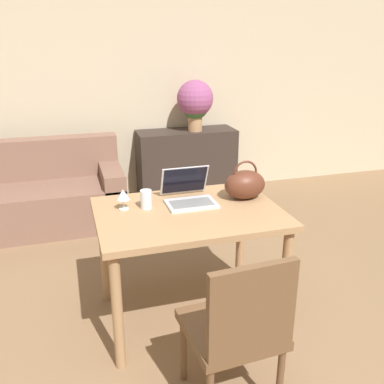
{
  "coord_description": "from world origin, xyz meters",
  "views": [
    {
      "loc": [
        -0.67,
        -1.51,
        1.78
      ],
      "look_at": [
        0.03,
        0.82,
        0.88
      ],
      "focal_mm": 40.0,
      "sensor_mm": 36.0,
      "label": 1
    }
  ],
  "objects_px": {
    "wine_glass": "(123,195)",
    "handbag": "(245,184)",
    "chair": "(238,326)",
    "flower_vase": "(195,102)",
    "drinking_glass": "(146,199)",
    "couch": "(18,200)",
    "laptop": "(188,192)"
  },
  "relations": [
    {
      "from": "laptop",
      "to": "drinking_glass",
      "type": "xyz_separation_m",
      "value": [
        -0.28,
        -0.04,
        0.0
      ]
    },
    {
      "from": "wine_glass",
      "to": "handbag",
      "type": "distance_m",
      "value": 0.79
    },
    {
      "from": "wine_glass",
      "to": "handbag",
      "type": "xyz_separation_m",
      "value": [
        0.79,
        -0.04,
        0.01
      ]
    },
    {
      "from": "flower_vase",
      "to": "laptop",
      "type": "bearing_deg",
      "value": -108.37
    },
    {
      "from": "couch",
      "to": "laptop",
      "type": "xyz_separation_m",
      "value": [
        1.23,
        -1.66,
        0.53
      ]
    },
    {
      "from": "chair",
      "to": "flower_vase",
      "type": "height_order",
      "value": "flower_vase"
    },
    {
      "from": "chair",
      "to": "handbag",
      "type": "distance_m",
      "value": 1.05
    },
    {
      "from": "chair",
      "to": "drinking_glass",
      "type": "xyz_separation_m",
      "value": [
        -0.25,
        0.91,
        0.33
      ]
    },
    {
      "from": "couch",
      "to": "drinking_glass",
      "type": "distance_m",
      "value": 2.02
    },
    {
      "from": "flower_vase",
      "to": "couch",
      "type": "bearing_deg",
      "value": -170.85
    },
    {
      "from": "chair",
      "to": "drinking_glass",
      "type": "distance_m",
      "value": 1.0
    },
    {
      "from": "chair",
      "to": "wine_glass",
      "type": "xyz_separation_m",
      "value": [
        -0.39,
        0.93,
        0.37
      ]
    },
    {
      "from": "laptop",
      "to": "chair",
      "type": "bearing_deg",
      "value": -91.91
    },
    {
      "from": "chair",
      "to": "handbag",
      "type": "bearing_deg",
      "value": 62.26
    },
    {
      "from": "wine_glass",
      "to": "flower_vase",
      "type": "bearing_deg",
      "value": 61.58
    },
    {
      "from": "handbag",
      "to": "flower_vase",
      "type": "xyz_separation_m",
      "value": [
        0.28,
        2.03,
        0.24
      ]
    },
    {
      "from": "drinking_glass",
      "to": "wine_glass",
      "type": "bearing_deg",
      "value": 170.72
    },
    {
      "from": "chair",
      "to": "laptop",
      "type": "height_order",
      "value": "laptop"
    },
    {
      "from": "couch",
      "to": "handbag",
      "type": "distance_m",
      "value": 2.42
    },
    {
      "from": "couch",
      "to": "flower_vase",
      "type": "xyz_separation_m",
      "value": [
        1.88,
        0.3,
        0.81
      ]
    },
    {
      "from": "chair",
      "to": "wine_glass",
      "type": "bearing_deg",
      "value": 109.27
    },
    {
      "from": "drinking_glass",
      "to": "flower_vase",
      "type": "distance_m",
      "value": 2.23
    },
    {
      "from": "chair",
      "to": "flower_vase",
      "type": "relative_size",
      "value": 1.6
    },
    {
      "from": "drinking_glass",
      "to": "flower_vase",
      "type": "xyz_separation_m",
      "value": [
        0.94,
        2.01,
        0.28
      ]
    },
    {
      "from": "handbag",
      "to": "wine_glass",
      "type": "bearing_deg",
      "value": 177.0
    },
    {
      "from": "couch",
      "to": "laptop",
      "type": "relative_size",
      "value": 6.26
    },
    {
      "from": "couch",
      "to": "laptop",
      "type": "distance_m",
      "value": 2.13
    },
    {
      "from": "laptop",
      "to": "couch",
      "type": "bearing_deg",
      "value": 126.46
    },
    {
      "from": "couch",
      "to": "flower_vase",
      "type": "height_order",
      "value": "flower_vase"
    },
    {
      "from": "couch",
      "to": "wine_glass",
      "type": "relative_size",
      "value": 15.34
    },
    {
      "from": "drinking_glass",
      "to": "handbag",
      "type": "distance_m",
      "value": 0.66
    },
    {
      "from": "laptop",
      "to": "flower_vase",
      "type": "xyz_separation_m",
      "value": [
        0.65,
        1.96,
        0.28
      ]
    }
  ]
}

